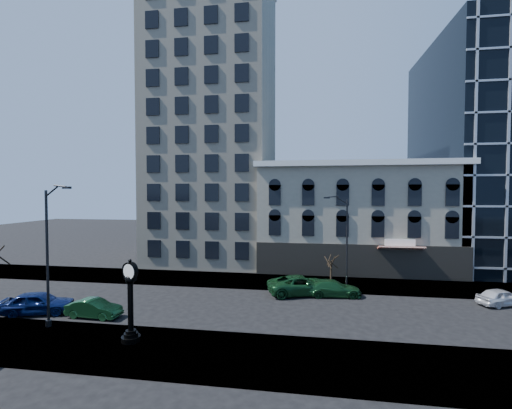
% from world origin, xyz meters
% --- Properties ---
extents(ground, '(160.00, 160.00, 0.00)m').
position_xyz_m(ground, '(0.00, 0.00, 0.00)').
color(ground, black).
rests_on(ground, ground).
extents(sidewalk_far, '(160.00, 6.00, 0.12)m').
position_xyz_m(sidewalk_far, '(0.00, 8.00, 0.06)').
color(sidewalk_far, '#9C998E').
rests_on(sidewalk_far, ground).
extents(sidewalk_near, '(160.00, 6.00, 0.12)m').
position_xyz_m(sidewalk_near, '(0.00, -8.00, 0.06)').
color(sidewalk_near, '#9C998E').
rests_on(sidewalk_near, ground).
extents(cream_tower, '(15.90, 15.40, 42.50)m').
position_xyz_m(cream_tower, '(-6.11, 18.88, 19.32)').
color(cream_tower, beige).
rests_on(cream_tower, ground).
extents(victorian_row, '(22.60, 11.19, 12.50)m').
position_xyz_m(victorian_row, '(12.00, 15.89, 6.00)').
color(victorian_row, gray).
rests_on(victorian_row, ground).
extents(street_clock, '(1.13, 1.13, 4.98)m').
position_xyz_m(street_clock, '(-3.87, -7.28, 2.37)').
color(street_clock, black).
rests_on(street_clock, sidewalk_near).
extents(street_lamp_near, '(2.46, 0.81, 9.63)m').
position_xyz_m(street_lamp_near, '(-9.80, -6.16, 7.39)').
color(street_lamp_near, black).
rests_on(street_lamp_near, sidewalk_near).
extents(street_lamp_far, '(2.26, 0.67, 8.82)m').
position_xyz_m(street_lamp_far, '(9.51, 5.88, 6.77)').
color(street_lamp_far, black).
rests_on(street_lamp_far, sidewalk_far).
extents(bare_tree_far, '(2.05, 2.05, 3.52)m').
position_xyz_m(bare_tree_far, '(8.84, 7.35, 2.76)').
color(bare_tree_far, black).
rests_on(bare_tree_far, sidewalk_far).
extents(car_near_a, '(5.28, 3.39, 1.67)m').
position_xyz_m(car_near_a, '(-13.28, -3.70, 0.84)').
color(car_near_a, '#0C194C').
rests_on(car_near_a, ground).
extents(car_near_b, '(4.01, 1.53, 1.31)m').
position_xyz_m(car_near_b, '(-8.72, -3.71, 0.65)').
color(car_near_b, '#143F1E').
rests_on(car_near_b, ground).
extents(car_far_a, '(6.55, 4.50, 1.66)m').
position_xyz_m(car_far_a, '(6.04, 4.23, 0.83)').
color(car_far_a, '#143F1E').
rests_on(car_far_a, ground).
extents(car_far_b, '(5.02, 2.47, 1.41)m').
position_xyz_m(car_far_b, '(8.80, 4.13, 0.70)').
color(car_far_b, '#143F1E').
rests_on(car_far_b, ground).
extents(car_far_c, '(4.24, 3.01, 1.34)m').
position_xyz_m(car_far_c, '(21.99, 3.73, 0.67)').
color(car_far_c, silver).
rests_on(car_far_c, ground).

